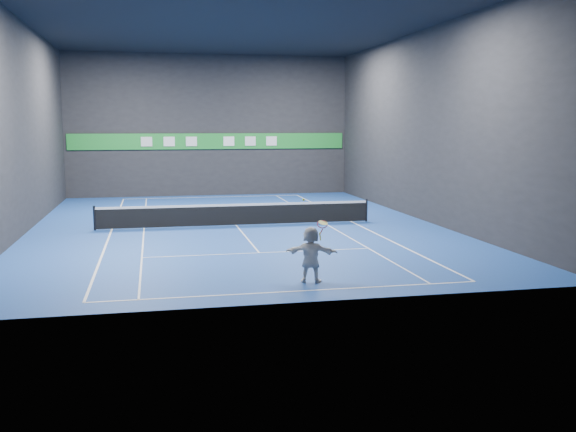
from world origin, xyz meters
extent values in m
plane|color=#1B4194|center=(0.00, 0.00, 0.00)|extent=(26.00, 26.00, 0.00)
plane|color=black|center=(0.00, 0.00, 9.00)|extent=(26.00, 26.00, 0.00)
cube|color=black|center=(0.00, 13.00, 4.50)|extent=(18.00, 0.10, 9.00)
cube|color=black|center=(0.00, -13.00, 4.50)|extent=(18.00, 0.10, 9.00)
cube|color=black|center=(-9.00, 0.00, 4.50)|extent=(0.10, 26.00, 9.00)
cube|color=black|center=(9.00, 0.00, 4.50)|extent=(0.10, 26.00, 9.00)
cube|color=white|center=(0.00, -11.89, 0.00)|extent=(10.98, 0.08, 0.01)
cube|color=white|center=(0.00, 11.89, 0.00)|extent=(10.98, 0.08, 0.01)
cube|color=white|center=(-5.49, 0.00, 0.00)|extent=(0.08, 23.78, 0.01)
cube|color=white|center=(5.49, 0.00, 0.00)|extent=(0.08, 23.78, 0.01)
cube|color=white|center=(-4.11, 0.00, 0.00)|extent=(0.06, 23.78, 0.01)
cube|color=white|center=(4.11, 0.00, 0.00)|extent=(0.06, 23.78, 0.01)
cube|color=white|center=(0.00, -6.40, 0.00)|extent=(8.23, 0.06, 0.01)
cube|color=white|center=(0.00, 6.40, 0.00)|extent=(8.23, 0.06, 0.01)
cube|color=white|center=(0.00, 0.00, 0.00)|extent=(0.06, 12.80, 0.01)
imported|color=silver|center=(0.77, -10.96, 0.82)|extent=(1.60, 1.00, 1.65)
sphere|color=#E8F829|center=(0.54, -11.01, 2.43)|extent=(0.07, 0.07, 0.07)
cylinder|color=black|center=(-6.20, 0.00, 0.54)|extent=(0.10, 0.10, 1.07)
cylinder|color=black|center=(6.20, 0.00, 0.54)|extent=(0.10, 0.10, 1.07)
cube|color=black|center=(0.00, 0.00, 0.47)|extent=(12.40, 0.03, 0.86)
cube|color=white|center=(0.00, 0.00, 0.95)|extent=(12.40, 0.04, 0.10)
cube|color=#1E8D2F|center=(0.00, 12.94, 3.50)|extent=(17.64, 0.06, 1.00)
cube|color=silver|center=(-4.00, 12.88, 3.50)|extent=(0.70, 0.04, 0.60)
cube|color=white|center=(-2.60, 12.88, 3.50)|extent=(0.70, 0.04, 0.60)
cube|color=white|center=(-1.20, 12.88, 3.50)|extent=(0.70, 0.04, 0.60)
cube|color=white|center=(1.20, 12.88, 3.50)|extent=(0.70, 0.04, 0.60)
cube|color=silver|center=(2.60, 12.88, 3.50)|extent=(0.70, 0.04, 0.60)
cube|color=white|center=(4.00, 12.88, 3.50)|extent=(0.70, 0.04, 0.60)
torus|color=red|center=(1.12, -10.91, 1.69)|extent=(0.43, 0.34, 0.30)
cylinder|color=#C3CC48|center=(1.15, -10.91, 1.74)|extent=(0.38, 0.35, 0.15)
cylinder|color=red|center=(1.10, -10.91, 1.48)|extent=(0.10, 0.11, 0.17)
cylinder|color=yellow|center=(1.05, -10.93, 1.34)|extent=(0.10, 0.14, 0.26)
camera|label=1|loc=(-3.63, -28.68, 4.55)|focal=40.00mm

